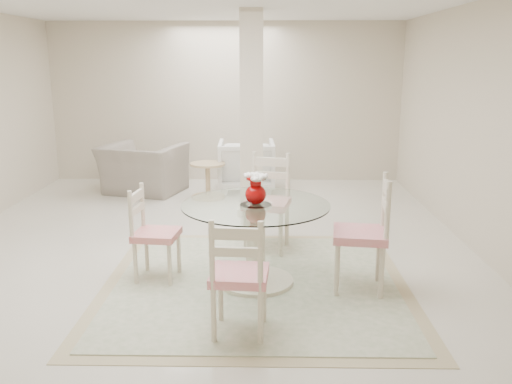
{
  "coord_description": "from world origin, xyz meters",
  "views": [
    {
      "loc": [
        0.69,
        -5.88,
        2.07
      ],
      "look_at": [
        0.6,
        -0.91,
        0.85
      ],
      "focal_mm": 38.0,
      "sensor_mm": 36.0,
      "label": 1
    }
  ],
  "objects_px": {
    "column": "(252,116)",
    "dining_chair_south": "(238,268)",
    "dining_chair_west": "(150,227)",
    "armchair_white": "(247,166)",
    "red_vase": "(256,188)",
    "dining_chair_north": "(268,195)",
    "dining_chair_east": "(369,225)",
    "dining_table": "(256,244)",
    "side_table": "(208,182)",
    "recliner_taupe": "(143,169)"
  },
  "relations": [
    {
      "from": "column",
      "to": "dining_chair_south",
      "type": "relative_size",
      "value": 2.53
    },
    {
      "from": "dining_chair_west",
      "to": "armchair_white",
      "type": "bearing_deg",
      "value": -6.0
    },
    {
      "from": "red_vase",
      "to": "dining_chair_north",
      "type": "distance_m",
      "value": 1.08
    },
    {
      "from": "dining_chair_east",
      "to": "armchair_white",
      "type": "bearing_deg",
      "value": -154.7
    },
    {
      "from": "dining_table",
      "to": "dining_chair_north",
      "type": "distance_m",
      "value": 1.05
    },
    {
      "from": "dining_table",
      "to": "red_vase",
      "type": "xyz_separation_m",
      "value": [
        0.0,
        -0.0,
        0.54
      ]
    },
    {
      "from": "dining_chair_east",
      "to": "dining_chair_west",
      "type": "height_order",
      "value": "dining_chair_east"
    },
    {
      "from": "red_vase",
      "to": "dining_chair_south",
      "type": "xyz_separation_m",
      "value": [
        -0.11,
        -1.01,
        -0.38
      ]
    },
    {
      "from": "column",
      "to": "dining_chair_north",
      "type": "relative_size",
      "value": 2.3
    },
    {
      "from": "dining_table",
      "to": "dining_chair_west",
      "type": "height_order",
      "value": "dining_chair_west"
    },
    {
      "from": "dining_table",
      "to": "dining_chair_south",
      "type": "distance_m",
      "value": 1.03
    },
    {
      "from": "column",
      "to": "armchair_white",
      "type": "relative_size",
      "value": 2.98
    },
    {
      "from": "red_vase",
      "to": "side_table",
      "type": "xyz_separation_m",
      "value": [
        -0.79,
        3.25,
        -0.68
      ]
    },
    {
      "from": "dining_chair_west",
      "to": "recliner_taupe",
      "type": "distance_m",
      "value": 3.61
    },
    {
      "from": "dining_chair_south",
      "to": "recliner_taupe",
      "type": "relative_size",
      "value": 0.9
    },
    {
      "from": "dining_chair_south",
      "to": "side_table",
      "type": "bearing_deg",
      "value": -77.1
    },
    {
      "from": "dining_table",
      "to": "armchair_white",
      "type": "distance_m",
      "value": 3.78
    },
    {
      "from": "recliner_taupe",
      "to": "side_table",
      "type": "xyz_separation_m",
      "value": [
        1.07,
        -0.37,
        -0.13
      ]
    },
    {
      "from": "red_vase",
      "to": "dining_chair_south",
      "type": "bearing_deg",
      "value": -96.41
    },
    {
      "from": "dining_chair_west",
      "to": "dining_chair_south",
      "type": "bearing_deg",
      "value": -135.19
    },
    {
      "from": "dining_table",
      "to": "column",
      "type": "bearing_deg",
      "value": 92.32
    },
    {
      "from": "column",
      "to": "dining_table",
      "type": "relative_size",
      "value": 1.98
    },
    {
      "from": "dining_chair_north",
      "to": "side_table",
      "type": "relative_size",
      "value": 2.13
    },
    {
      "from": "dining_chair_south",
      "to": "armchair_white",
      "type": "height_order",
      "value": "dining_chair_south"
    },
    {
      "from": "dining_chair_north",
      "to": "dining_chair_south",
      "type": "distance_m",
      "value": 2.05
    },
    {
      "from": "red_vase",
      "to": "dining_chair_west",
      "type": "height_order",
      "value": "red_vase"
    },
    {
      "from": "dining_chair_north",
      "to": "recliner_taupe",
      "type": "distance_m",
      "value": 3.27
    },
    {
      "from": "column",
      "to": "dining_chair_north",
      "type": "distance_m",
      "value": 1.59
    },
    {
      "from": "dining_chair_west",
      "to": "armchair_white",
      "type": "xyz_separation_m",
      "value": [
        0.79,
        3.67,
        -0.12
      ]
    },
    {
      "from": "dining_chair_north",
      "to": "dining_chair_west",
      "type": "height_order",
      "value": "dining_chair_north"
    },
    {
      "from": "red_vase",
      "to": "side_table",
      "type": "distance_m",
      "value": 3.41
    },
    {
      "from": "column",
      "to": "dining_table",
      "type": "bearing_deg",
      "value": -87.68
    },
    {
      "from": "dining_table",
      "to": "side_table",
      "type": "relative_size",
      "value": 2.47
    },
    {
      "from": "dining_chair_north",
      "to": "armchair_white",
      "type": "height_order",
      "value": "dining_chair_north"
    },
    {
      "from": "column",
      "to": "side_table",
      "type": "relative_size",
      "value": 4.9
    },
    {
      "from": "red_vase",
      "to": "recliner_taupe",
      "type": "height_order",
      "value": "red_vase"
    },
    {
      "from": "dining_chair_west",
      "to": "side_table",
      "type": "bearing_deg",
      "value": 2.15
    },
    {
      "from": "dining_table",
      "to": "dining_chair_south",
      "type": "relative_size",
      "value": 1.28
    },
    {
      "from": "dining_chair_east",
      "to": "armchair_white",
      "type": "relative_size",
      "value": 1.31
    },
    {
      "from": "recliner_taupe",
      "to": "armchair_white",
      "type": "distance_m",
      "value": 1.64
    },
    {
      "from": "recliner_taupe",
      "to": "dining_chair_north",
      "type": "bearing_deg",
      "value": 143.42
    },
    {
      "from": "dining_chair_north",
      "to": "dining_chair_south",
      "type": "xyz_separation_m",
      "value": [
        -0.23,
        -2.03,
        -0.06
      ]
    },
    {
      "from": "dining_table",
      "to": "dining_chair_west",
      "type": "relative_size",
      "value": 1.35
    },
    {
      "from": "dining_chair_south",
      "to": "dining_chair_west",
      "type": "bearing_deg",
      "value": -47.52
    },
    {
      "from": "dining_table",
      "to": "dining_chair_north",
      "type": "relative_size",
      "value": 1.16
    },
    {
      "from": "dining_chair_north",
      "to": "dining_chair_south",
      "type": "bearing_deg",
      "value": -84.21
    },
    {
      "from": "red_vase",
      "to": "armchair_white",
      "type": "distance_m",
      "value": 3.82
    },
    {
      "from": "red_vase",
      "to": "recliner_taupe",
      "type": "bearing_deg",
      "value": 117.14
    },
    {
      "from": "armchair_white",
      "to": "red_vase",
      "type": "bearing_deg",
      "value": 91.21
    },
    {
      "from": "armchair_white",
      "to": "side_table",
      "type": "distance_m",
      "value": 0.79
    }
  ]
}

